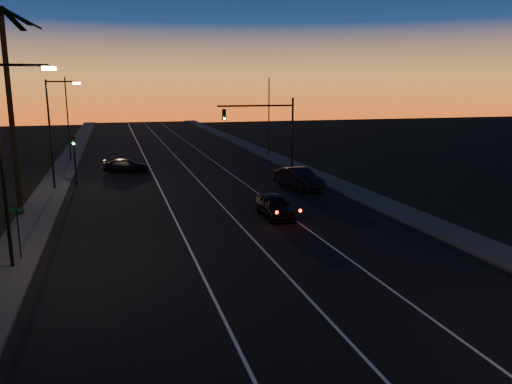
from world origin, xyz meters
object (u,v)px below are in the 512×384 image
object	(u,v)px
signal_mast	(268,123)
cross_car	(126,166)
right_car	(299,178)
lead_car	(275,206)

from	to	relation	value
signal_mast	cross_car	xyz separation A→B (m)	(-12.45, 5.07, -4.15)
cross_car	right_car	bearing A→B (deg)	-42.17
signal_mast	cross_car	distance (m)	14.07
lead_car	cross_car	size ratio (longest dim) A/B	1.04
lead_car	cross_car	distance (m)	21.34
lead_car	right_car	world-z (taller)	right_car
lead_car	cross_car	xyz separation A→B (m)	(-8.41, 19.62, -0.10)
lead_car	right_car	size ratio (longest dim) A/B	0.90
signal_mast	lead_car	distance (m)	15.64
right_car	lead_car	bearing A→B (deg)	-120.08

